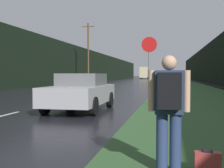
{
  "coord_description": "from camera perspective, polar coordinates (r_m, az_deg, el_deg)",
  "views": [
    {
      "loc": [
        5.55,
        0.2,
        1.4
      ],
      "look_at": [
        2.3,
        16.22,
        0.85
      ],
      "focal_mm": 45.0,
      "sensor_mm": 36.0,
      "label": 1
    }
  ],
  "objects": [
    {
      "name": "stop_sign",
      "position": [
        13.06,
        7.55,
        4.25
      ],
      "size": [
        0.71,
        0.07,
        3.14
      ],
      "color": "slate",
      "rests_on": "ground_plane"
    },
    {
      "name": "hitchhiker_with_backpack",
      "position": [
        4.01,
        11.49,
        -4.43
      ],
      "size": [
        0.58,
        0.41,
        1.67
      ],
      "rotation": [
        0.0,
        0.0,
        0.02
      ],
      "color": "navy",
      "rests_on": "ground_plane"
    },
    {
      "name": "suitcase",
      "position": [
        4.23,
        18.82,
        -15.07
      ],
      "size": [
        0.36,
        0.14,
        0.38
      ],
      "rotation": [
        0.0,
        0.0,
        0.02
      ],
      "color": "#9E3333",
      "rests_on": "ground_plane"
    },
    {
      "name": "treeline_far_side",
      "position": [
        52.3,
        -6.21,
        3.76
      ],
      "size": [
        2.0,
        140.0,
        6.15
      ],
      "primitive_type": "cube",
      "color": "black",
      "rests_on": "ground_plane"
    },
    {
      "name": "car_passing_near",
      "position": [
        11.08,
        -6.34,
        -1.55
      ],
      "size": [
        1.98,
        4.25,
        1.44
      ],
      "rotation": [
        0.0,
        0.0,
        3.14
      ],
      "color": "#9E9EA3",
      "rests_on": "ground_plane"
    },
    {
      "name": "lane_stripe_c",
      "position": [
        16.16,
        -8.67,
        -3.06
      ],
      "size": [
        0.12,
        3.0,
        0.01
      ],
      "primitive_type": "cube",
      "color": "silver",
      "rests_on": "ground_plane"
    },
    {
      "name": "treeline_near_side",
      "position": [
        50.45,
        20.4,
        4.15
      ],
      "size": [
        2.0,
        140.0,
        6.91
      ],
      "primitive_type": "cube",
      "color": "black",
      "rests_on": "ground_plane"
    },
    {
      "name": "lane_stripe_d",
      "position": [
        22.84,
        -2.61,
        -1.58
      ],
      "size": [
        0.12,
        3.0,
        0.01
      ],
      "primitive_type": "cube",
      "color": "silver",
      "rests_on": "ground_plane"
    },
    {
      "name": "grass_verge",
      "position": [
        39.87,
        14.03,
        -0.12
      ],
      "size": [
        6.0,
        240.0,
        0.02
      ],
      "primitive_type": "cube",
      "color": "#33562D",
      "rests_on": "ground_plane"
    },
    {
      "name": "delivery_truck",
      "position": [
        90.76,
        6.61,
        2.29
      ],
      "size": [
        2.61,
        8.15,
        3.77
      ],
      "color": "#6E684F",
      "rests_on": "ground_plane"
    },
    {
      "name": "utility_pole_far",
      "position": [
        40.96,
        -4.84,
        6.34
      ],
      "size": [
        1.8,
        0.24,
        8.83
      ],
      "color": "#4C3823",
      "rests_on": "ground_plane"
    }
  ]
}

